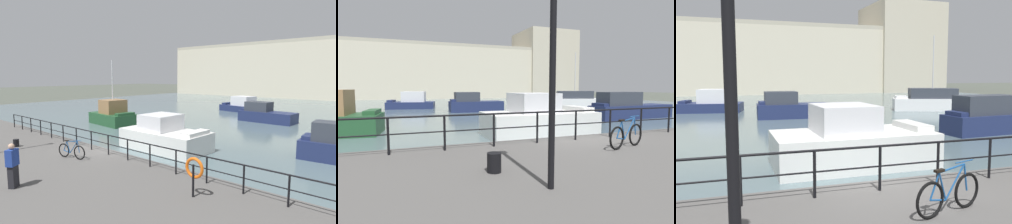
{
  "view_description": "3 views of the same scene",
  "coord_description": "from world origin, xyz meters",
  "views": [
    {
      "loc": [
        13.54,
        -9.87,
        4.88
      ],
      "look_at": [
        0.94,
        4.45,
        2.49
      ],
      "focal_mm": 30.88,
      "sensor_mm": 36.0,
      "label": 1
    },
    {
      "loc": [
        -6.07,
        -8.91,
        2.61
      ],
      "look_at": [
        -0.77,
        4.95,
        1.27
      ],
      "focal_mm": 29.06,
      "sensor_mm": 36.0,
      "label": 2
    },
    {
      "loc": [
        -3.55,
        -8.01,
        3.4
      ],
      "look_at": [
        0.49,
        4.13,
        2.05
      ],
      "focal_mm": 37.46,
      "sensor_mm": 36.0,
      "label": 3
    }
  ],
  "objects": [
    {
      "name": "moored_blue_motorboat",
      "position": [
        1.17,
        19.85,
        0.82
      ],
      "size": [
        5.77,
        2.59,
        2.1
      ],
      "rotation": [
        0.0,
        0.0,
        3.1
      ],
      "color": "navy",
      "rests_on": "water_basin"
    },
    {
      "name": "moored_red_daysailer",
      "position": [
        -9.77,
        8.2,
        0.92
      ],
      "size": [
        5.38,
        3.28,
        6.42
      ],
      "rotation": [
        0.0,
        0.0,
        -0.11
      ],
      "color": "#23512D",
      "rests_on": "water_basin"
    },
    {
      "name": "parked_bicycle",
      "position": [
        0.46,
        -2.41,
        1.11
      ],
      "size": [
        1.73,
        0.51,
        0.98
      ],
      "rotation": [
        0.0,
        0.0,
        0.26
      ],
      "color": "black",
      "rests_on": "quay_promenade"
    },
    {
      "name": "life_ring_stand",
      "position": [
        7.89,
        -2.09,
        1.7
      ],
      "size": [
        0.75,
        0.16,
        1.4
      ],
      "color": "black",
      "rests_on": "quay_promenade"
    },
    {
      "name": "moored_green_narrowboat",
      "position": [
        0.84,
        4.21,
        0.87
      ],
      "size": [
        5.96,
        3.01,
        2.31
      ],
      "rotation": [
        0.0,
        0.0,
        0.0
      ],
      "color": "white",
      "rests_on": "water_basin"
    },
    {
      "name": "standing_person",
      "position": [
        2.36,
        -5.9,
        1.59
      ],
      "size": [
        0.48,
        0.52,
        1.69
      ],
      "rotation": [
        0.0,
        0.0,
        3.76
      ],
      "color": "black",
      "rests_on": "quay_promenade"
    },
    {
      "name": "ground_plane",
      "position": [
        0.0,
        0.0,
        0.0
      ],
      "size": [
        240.0,
        240.0,
        0.0
      ],
      "primitive_type": "plane",
      "color": "#4C5147"
    },
    {
      "name": "moored_white_yacht",
      "position": [
        -4.96,
        26.57,
        0.81
      ],
      "size": [
        5.93,
        3.85,
        2.1
      ],
      "rotation": [
        0.0,
        0.0,
        2.95
      ],
      "color": "navy",
      "rests_on": "water_basin"
    },
    {
      "name": "water_basin",
      "position": [
        0.0,
        30.2,
        0.01
      ],
      "size": [
        80.0,
        60.0,
        0.01
      ],
      "primitive_type": "cube",
      "color": "slate",
      "rests_on": "ground_plane"
    },
    {
      "name": "mooring_bollard",
      "position": [
        -4.2,
        -3.28,
        0.94
      ],
      "size": [
        0.32,
        0.32,
        0.44
      ],
      "primitive_type": "cylinder",
      "color": "black",
      "rests_on": "quay_promenade"
    },
    {
      "name": "quay_railing",
      "position": [
        1.3,
        -0.75,
        1.46
      ],
      "size": [
        24.95,
        0.07,
        1.08
      ],
      "color": "black",
      "rests_on": "quay_promenade"
    }
  ]
}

